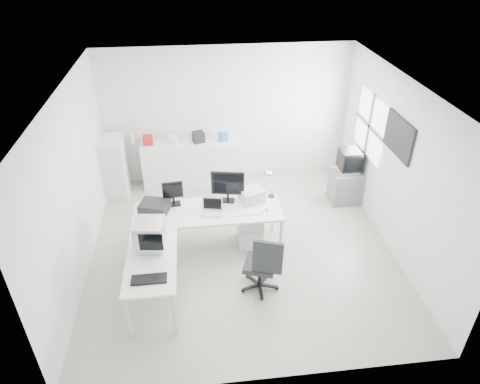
{
  "coord_description": "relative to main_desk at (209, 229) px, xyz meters",
  "views": [
    {
      "loc": [
        -0.69,
        -5.63,
        4.7
      ],
      "look_at": [
        0.0,
        0.2,
        1.0
      ],
      "focal_mm": 32.0,
      "sensor_mm": 36.0,
      "label": 1
    }
  ],
  "objects": [
    {
      "name": "lcd_monitor_large",
      "position": [
        0.35,
        0.25,
        0.66
      ],
      "size": [
        0.58,
        0.32,
        0.57
      ],
      "primitive_type": null,
      "rotation": [
        0.0,
        0.0,
        -0.19
      ],
      "color": "black",
      "rests_on": "main_desk"
    },
    {
      "name": "right_wall",
      "position": [
        3.04,
        -0.09,
        1.02
      ],
      "size": [
        0.02,
        5.0,
        2.8
      ],
      "primitive_type": "cube",
      "color": "silver",
      "rests_on": "floor"
    },
    {
      "name": "main_desk",
      "position": [
        0.0,
        0.0,
        0.0
      ],
      "size": [
        2.4,
        0.8,
        0.75
      ],
      "primitive_type": null,
      "color": "silver",
      "rests_on": "floor"
    },
    {
      "name": "clutter_box_d",
      "position": [
        0.44,
        2.15,
        0.67
      ],
      "size": [
        0.19,
        0.18,
        0.16
      ],
      "primitive_type": "cube",
      "rotation": [
        0.0,
        0.0,
        0.24
      ],
      "color": "blue",
      "rests_on": "sideboard"
    },
    {
      "name": "sideboard",
      "position": [
        -0.26,
        2.15,
        0.11
      ],
      "size": [
        1.93,
        0.48,
        0.97
      ],
      "primitive_type": "cube",
      "color": "silver",
      "rests_on": "floor"
    },
    {
      "name": "black_keyboard",
      "position": [
        -0.85,
        -1.5,
        0.39
      ],
      "size": [
        0.47,
        0.19,
        0.03
      ],
      "primitive_type": "cube",
      "rotation": [
        0.0,
        0.0,
        0.01
      ],
      "color": "black",
      "rests_on": "side_desk"
    },
    {
      "name": "left_wall",
      "position": [
        -1.96,
        -0.09,
        1.02
      ],
      "size": [
        0.02,
        5.0,
        2.8
      ],
      "primitive_type": "cube",
      "color": "silver",
      "rests_on": "floor"
    },
    {
      "name": "ceiling",
      "position": [
        0.54,
        -0.09,
        2.42
      ],
      "size": [
        5.0,
        5.0,
        0.01
      ],
      "primitive_type": "cube",
      "color": "white",
      "rests_on": "back_wall"
    },
    {
      "name": "clutter_bottle",
      "position": [
        -1.36,
        2.19,
        0.7
      ],
      "size": [
        0.07,
        0.07,
        0.22
      ],
      "primitive_type": "cylinder",
      "color": "silver",
      "rests_on": "sideboard"
    },
    {
      "name": "clutter_box_c",
      "position": [
        -0.06,
        2.15,
        0.7
      ],
      "size": [
        0.27,
        0.25,
        0.22
      ],
      "primitive_type": "cube",
      "rotation": [
        0.0,
        0.0,
        0.31
      ],
      "color": "black",
      "rests_on": "sideboard"
    },
    {
      "name": "office_chair",
      "position": [
        0.7,
        -1.05,
        0.13
      ],
      "size": [
        0.74,
        0.74,
        1.01
      ],
      "primitive_type": null,
      "rotation": [
        0.0,
        0.0,
        -0.33
      ],
      "color": "#242629",
      "rests_on": "floor"
    },
    {
      "name": "filing_cabinet",
      "position": [
        -1.74,
        1.9,
        0.25
      ],
      "size": [
        0.44,
        0.52,
        1.25
      ],
      "primitive_type": "cube",
      "color": "silver",
      "rests_on": "floor"
    },
    {
      "name": "window",
      "position": [
        3.02,
        1.11,
        1.23
      ],
      "size": [
        0.02,
        1.2,
        1.1
      ],
      "primitive_type": null,
      "color": "white",
      "rests_on": "right_wall"
    },
    {
      "name": "back_wall",
      "position": [
        0.54,
        2.41,
        1.02
      ],
      "size": [
        5.0,
        0.02,
        2.8
      ],
      "primitive_type": "cube",
      "color": "silver",
      "rests_on": "floor"
    },
    {
      "name": "inkjet_printer",
      "position": [
        -0.85,
        0.1,
        0.45
      ],
      "size": [
        0.53,
        0.47,
        0.16
      ],
      "primitive_type": "cube",
      "rotation": [
        0.0,
        0.0,
        -0.31
      ],
      "color": "black",
      "rests_on": "main_desk"
    },
    {
      "name": "laser_printer",
      "position": [
        0.75,
        0.22,
        0.48
      ],
      "size": [
        0.45,
        0.42,
        0.21
      ],
      "primitive_type": "cube",
      "rotation": [
        0.0,
        0.0,
        0.3
      ],
      "color": "silver",
      "rests_on": "main_desk"
    },
    {
      "name": "clutter_box_a",
      "position": [
        -1.06,
        2.15,
        0.68
      ],
      "size": [
        0.19,
        0.17,
        0.18
      ],
      "primitive_type": "cube",
      "rotation": [
        0.0,
        0.0,
        -0.02
      ],
      "color": "#A5171E",
      "rests_on": "sideboard"
    },
    {
      "name": "white_mouse",
      "position": [
        0.95,
        -0.1,
        0.41
      ],
      "size": [
        0.07,
        0.07,
        0.07
      ],
      "primitive_type": "sphere",
      "color": "silver",
      "rests_on": "main_desk"
    },
    {
      "name": "clutter_box_b",
      "position": [
        -0.56,
        2.15,
        0.67
      ],
      "size": [
        0.19,
        0.18,
        0.15
      ],
      "primitive_type": "cube",
      "rotation": [
        0.0,
        0.0,
        -0.39
      ],
      "color": "silver",
      "rests_on": "sideboard"
    },
    {
      "name": "desk_lamp",
      "position": [
        1.1,
        0.3,
        0.63
      ],
      "size": [
        0.2,
        0.2,
        0.51
      ],
      "primitive_type": null,
      "rotation": [
        0.0,
        0.0,
        0.21
      ],
      "color": "silver",
      "rests_on": "main_desk"
    },
    {
      "name": "drawer_pedestal",
      "position": [
        0.7,
        0.05,
        -0.08
      ],
      "size": [
        0.4,
        0.5,
        0.6
      ],
      "primitive_type": "cube",
      "color": "silver",
      "rests_on": "floor"
    },
    {
      "name": "tv_cabinet",
      "position": [
        2.76,
        1.14,
        -0.05
      ],
      "size": [
        0.6,
        0.49,
        0.65
      ],
      "primitive_type": "cube",
      "color": "slate",
      "rests_on": "floor"
    },
    {
      "name": "floor",
      "position": [
        0.54,
        -0.09,
        -0.38
      ],
      "size": [
        5.0,
        5.0,
        0.01
      ],
      "primitive_type": "cube",
      "color": "beige",
      "rests_on": "ground"
    },
    {
      "name": "crt_monitor",
      "position": [
        -0.85,
        -0.85,
        0.62
      ],
      "size": [
        0.48,
        0.48,
        0.49
      ],
      "primitive_type": null,
      "rotation": [
        0.0,
        0.0,
        -0.12
      ],
      "color": "#B7B7BA",
      "rests_on": "side_desk"
    },
    {
      "name": "side_desk",
      "position": [
        -0.85,
        -1.1,
        0.0
      ],
      "size": [
        0.7,
        1.4,
        0.75
      ],
      "primitive_type": null,
      "color": "silver",
      "rests_on": "floor"
    },
    {
      "name": "wall_picture",
      "position": [
        3.01,
        0.01,
        1.52
      ],
      "size": [
        0.04,
        0.9,
        0.6
      ],
      "primitive_type": null,
      "color": "black",
      "rests_on": "right_wall"
    },
    {
      "name": "crt_tv",
      "position": [
        2.76,
        1.14,
        0.5
      ],
      "size": [
        0.5,
        0.48,
        0.45
      ],
      "primitive_type": null,
      "color": "black",
      "rests_on": "tv_cabinet"
    },
    {
      "name": "white_keyboard",
      "position": [
        0.65,
        -0.15,
        0.38
      ],
      "size": [
        0.44,
        0.14,
        0.02
      ],
      "primitive_type": "cube",
      "rotation": [
        0.0,
        0.0,
        0.03
      ],
      "color": "silver",
      "rests_on": "main_desk"
    },
    {
      "name": "lcd_monitor_small",
      "position": [
        -0.55,
        0.25,
        0.58
      ],
      "size": [
        0.35,
        0.22,
        0.42
      ],
      "primitive_type": null,
      "rotation": [
        0.0,
        0.0,
        0.09
      ],
      "color": "black",
      "rests_on": "main_desk"
    },
    {
      "name": "laptop",
      "position": [
        0.05,
        -0.1,
        0.48
      ],
      "size": [
        0.36,
        0.37,
        0.2
      ],
      "primitive_type": null,
      "rotation": [
        0.0,
        0.0,
        -0.21
      ],
      "color": "#B7B7BA",
      "rests_on": "main_desk"
    }
  ]
}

